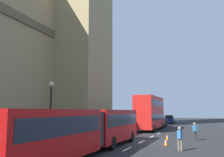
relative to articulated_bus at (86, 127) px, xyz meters
The scene contains 11 objects.
ground_plane 8.07m from the articulated_bus, 14.65° to the right, with size 160.00×160.00×0.00m, color #262628.
lane_centre_marking 5.80m from the articulated_bus, 21.13° to the right, with size 25.20×0.16×0.01m.
articulated_bus is the anchor object (origin of this frame).
double_decker_bus 21.06m from the articulated_bus, ahead, with size 10.26×2.54×4.90m.
sedan_lead 29.67m from the articulated_bus, ahead, with size 4.40×1.86×1.85m.
sedan_trailing 42.32m from the articulated_bus, ahead, with size 4.40×1.86×1.85m.
traffic_cone_west 7.27m from the articulated_bus, 38.69° to the right, with size 0.36×0.36×0.58m.
traffic_cone_middle 10.46m from the articulated_bus, 22.86° to the right, with size 0.36×0.36×0.58m.
street_lamp 5.28m from the articulated_bus, 61.87° to the left, with size 0.44×0.44×5.27m.
pedestrian_near_cones 6.71m from the articulated_bus, 60.04° to the right, with size 0.45×0.35×1.69m.
pedestrian_by_kerb 12.24m from the articulated_bus, 32.46° to the right, with size 0.47×0.40×1.69m.
Camera 1 is at (-22.73, -5.47, 2.82)m, focal length 39.38 mm.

